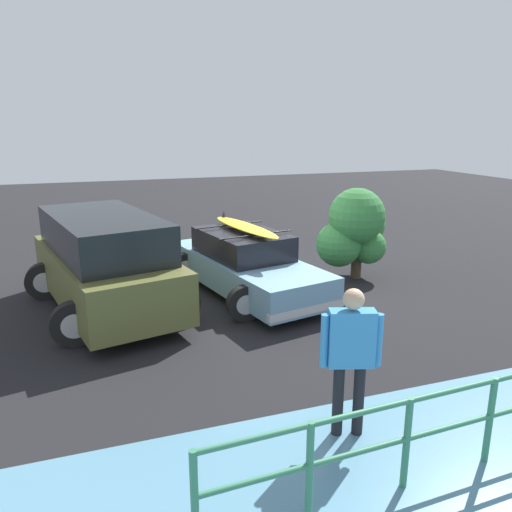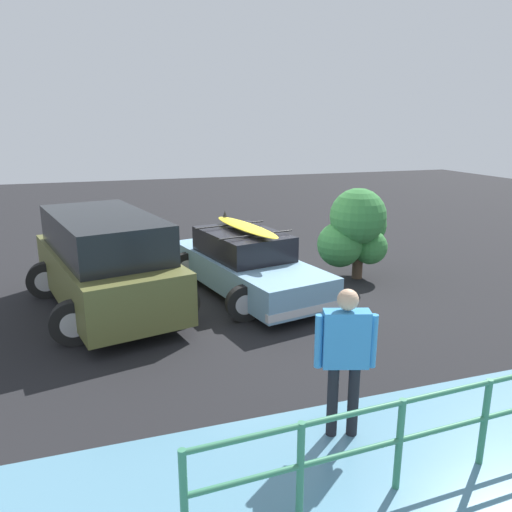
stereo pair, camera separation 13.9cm
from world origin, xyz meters
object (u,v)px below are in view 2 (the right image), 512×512
at_px(sedan_car, 246,264).
at_px(bush_near_left, 357,229).
at_px(person_bystander, 345,350).
at_px(suv_car, 105,262).

relative_size(sedan_car, bush_near_left, 2.16).
bearing_deg(person_bystander, sedan_car, -94.75).
distance_m(sedan_car, suv_car, 2.84).
height_order(sedan_car, suv_car, suv_car).
bearing_deg(person_bystander, bush_near_left, -120.32).
height_order(suv_car, person_bystander, suv_car).
distance_m(suv_car, person_bystander, 5.55).
distance_m(person_bystander, bush_near_left, 6.05).
height_order(sedan_car, person_bystander, person_bystander).
xyz_separation_m(sedan_car, person_bystander, (0.43, 5.13, 0.44)).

